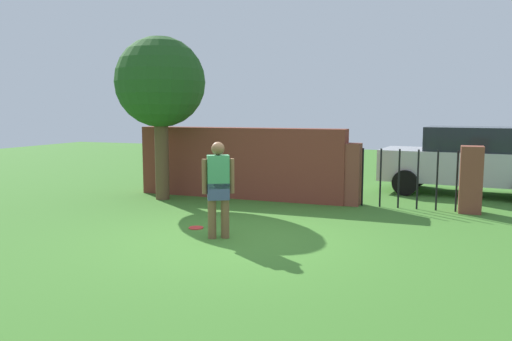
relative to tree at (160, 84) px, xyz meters
The scene contains 7 objects.
ground_plane 5.05m from the tree, 41.66° to the right, with size 40.00×40.00×0.00m, color #3D7528.
brick_wall 2.67m from the tree, 27.26° to the left, with size 5.22×0.50×1.71m, color brown.
tree is the anchor object (origin of this frame).
person 4.47m from the tree, 45.69° to the right, with size 0.48×0.37×1.62m.
fence_gate 6.05m from the tree, ahead, with size 2.94×0.44×1.40m.
car 7.89m from the tree, 25.81° to the left, with size 4.36×2.26×1.72m.
frisbee_red 4.24m from the tree, 48.28° to the right, with size 0.27×0.27×0.02m, color red.
Camera 1 is at (3.15, -7.54, 2.14)m, focal length 35.06 mm.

